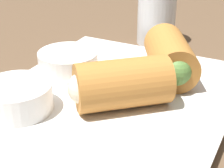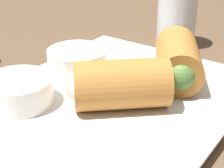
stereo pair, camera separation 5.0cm
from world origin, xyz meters
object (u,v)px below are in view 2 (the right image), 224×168
at_px(dipping_bowl_far, 18,90).
at_px(drinking_glass, 177,17).
at_px(serving_plate, 112,107).
at_px(dipping_bowl_near, 77,60).

bearing_deg(dipping_bowl_far, drinking_glass, -8.48).
xyz_separation_m(dipping_bowl_far, drinking_glass, (0.29, -0.04, 0.02)).
distance_m(serving_plate, drinking_glass, 0.24).
bearing_deg(serving_plate, dipping_bowl_far, 127.25).
distance_m(dipping_bowl_near, dipping_bowl_far, 0.10).
bearing_deg(drinking_glass, dipping_bowl_far, 171.52).
height_order(dipping_bowl_far, drinking_glass, drinking_glass).
relative_size(dipping_bowl_near, drinking_glass, 0.80).
bearing_deg(serving_plate, dipping_bowl_near, 64.55).
relative_size(serving_plate, dipping_bowl_near, 4.48).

